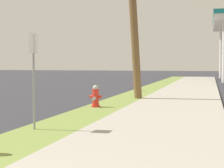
% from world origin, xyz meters
% --- Properties ---
extents(fire_hydrant_second, '(0.42, 0.38, 0.74)m').
position_xyz_m(fire_hydrant_second, '(0.45, 9.60, 0.45)').
color(fire_hydrant_second, red).
rests_on(fire_hydrant_second, grass_verge).
extents(fire_hydrant_third, '(0.42, 0.37, 0.74)m').
position_xyz_m(fire_hydrant_third, '(0.38, 17.15, 0.45)').
color(fire_hydrant_third, red).
rests_on(fire_hydrant_third, grass_verge).
extents(street_sign_post, '(0.05, 0.36, 2.12)m').
position_xyz_m(street_sign_post, '(0.41, 5.22, 1.63)').
color(street_sign_post, gray).
rests_on(street_sign_post, grass_verge).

